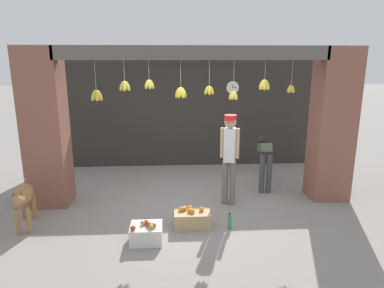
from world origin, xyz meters
name	(u,v)px	position (x,y,z in m)	size (l,w,h in m)	color
ground_plane	(193,206)	(0.00, 0.00, 0.00)	(60.00, 60.00, 0.00)	gray
shop_back_wall	(187,109)	(0.00, 2.56, 1.43)	(6.56, 0.12, 2.86)	#2D2B28
shop_pillar_left	(45,128)	(-2.63, 0.30, 1.43)	(0.70, 0.60, 2.86)	brown
shop_pillar_right	(332,125)	(2.63, 0.30, 1.43)	(0.70, 0.60, 2.86)	brown
storefront_awning	(193,57)	(-0.01, 0.12, 2.67)	(4.66, 0.28, 0.93)	#5B564C
dog	(23,197)	(-2.73, -0.67, 0.52)	(0.42, 0.99, 0.75)	#9E7042
shopkeeper	(230,153)	(0.66, 0.05, 1.00)	(0.33, 0.29, 1.68)	#6B665B
worker_stooping	(265,157)	(1.51, 0.79, 0.69)	(0.30, 0.80, 1.04)	#424247
fruit_crate_oranges	(192,219)	(-0.07, -0.79, 0.14)	(0.58, 0.34, 0.32)	tan
fruit_crate_apples	(146,233)	(-0.77, -1.22, 0.14)	(0.47, 0.40, 0.33)	silver
water_bottle	(230,221)	(0.53, -0.90, 0.13)	(0.07, 0.07, 0.27)	#38934C
wall_clock	(233,88)	(1.11, 2.49, 1.96)	(0.33, 0.03, 0.33)	black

